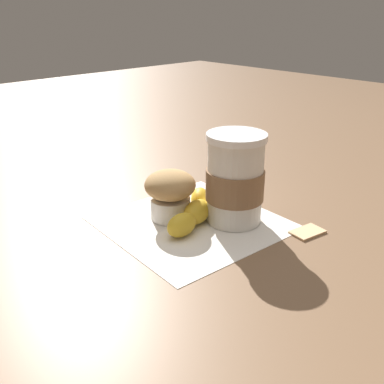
{
  "coord_description": "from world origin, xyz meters",
  "views": [
    {
      "loc": [
        0.43,
        0.45,
        0.32
      ],
      "look_at": [
        0.0,
        0.0,
        0.05
      ],
      "focal_mm": 42.0,
      "sensor_mm": 36.0,
      "label": 1
    }
  ],
  "objects": [
    {
      "name": "banana",
      "position": [
        -0.0,
        0.0,
        0.02
      ],
      "size": [
        0.14,
        0.09,
        0.04
      ],
      "color": "gold",
      "rests_on": "paper_napkin"
    },
    {
      "name": "paper_napkin",
      "position": [
        0.0,
        0.0,
        0.0
      ],
      "size": [
        0.27,
        0.27,
        0.0
      ],
      "primitive_type": "cube",
      "rotation": [
        0.0,
        0.0,
        -0.08
      ],
      "color": "white",
      "rests_on": "ground_plane"
    },
    {
      "name": "muffin",
      "position": [
        0.01,
        -0.04,
        0.05
      ],
      "size": [
        0.08,
        0.08,
        0.08
      ],
      "color": "white",
      "rests_on": "paper_napkin"
    },
    {
      "name": "wooden_stirrer",
      "position": [
        -0.16,
        -0.08,
        0.0
      ],
      "size": [
        0.05,
        0.1,
        0.0
      ],
      "primitive_type": "cube",
      "rotation": [
        0.0,
        0.0,
        4.27
      ],
      "color": "tan",
      "rests_on": "ground_plane"
    },
    {
      "name": "ground_plane",
      "position": [
        0.0,
        0.0,
        0.0
      ],
      "size": [
        3.0,
        3.0,
        0.0
      ],
      "primitive_type": "plane",
      "color": "brown"
    },
    {
      "name": "sugar_packet",
      "position": [
        -0.1,
        0.14,
        0.0
      ],
      "size": [
        0.05,
        0.04,
        0.01
      ],
      "primitive_type": "cube",
      "rotation": [
        0.0,
        0.0,
        6.11
      ],
      "color": "#E0B27F",
      "rests_on": "ground_plane"
    },
    {
      "name": "coffee_cup",
      "position": [
        -0.05,
        0.04,
        0.07
      ],
      "size": [
        0.09,
        0.09,
        0.14
      ],
      "color": "silver",
      "rests_on": "paper_napkin"
    }
  ]
}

